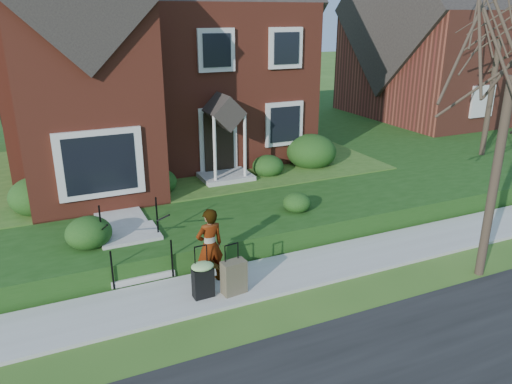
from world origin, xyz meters
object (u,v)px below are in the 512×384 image
front_steps (134,248)px  woman (210,246)px  suitcase_black (203,278)px  suitcase_olive (234,277)px

front_steps → woman: woman is taller
front_steps → woman: bearing=-48.3°
suitcase_black → woman: bearing=55.0°
suitcase_black → suitcase_olive: bearing=-12.6°
suitcase_black → suitcase_olive: 0.66m
suitcase_black → suitcase_olive: suitcase_black is taller
woman → suitcase_olive: bearing=105.8°
woman → suitcase_olive: 0.87m
woman → suitcase_black: (-0.36, -0.55, -0.41)m
front_steps → suitcase_olive: size_ratio=1.83×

